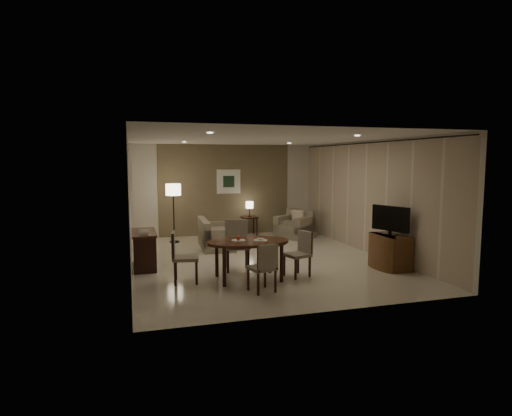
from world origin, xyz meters
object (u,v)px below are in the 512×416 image
object	(u,v)px
chair_left	(186,257)
floor_lamp	(174,213)
chair_far	(237,246)
chair_right	(297,254)
sofa	(216,233)
dining_table	(248,260)
tv_cabinet	(390,251)
console_desk	(144,250)
chair_near	(262,267)
side_table	(250,226)
armchair	(294,224)

from	to	relation	value
chair_left	floor_lamp	bearing A→B (deg)	5.12
chair_far	chair_right	xyz separation A→B (m)	(0.99, -0.78, -0.07)
sofa	dining_table	bearing A→B (deg)	-176.95
tv_cabinet	console_desk	bearing A→B (deg)	162.95
console_desk	chair_near	distance (m)	2.95
floor_lamp	chair_left	bearing A→B (deg)	-92.52
console_desk	floor_lamp	distance (m)	2.80
chair_near	floor_lamp	bearing A→B (deg)	-92.51
chair_right	side_table	xyz separation A→B (m)	(0.35, 4.68, -0.15)
chair_far	floor_lamp	world-z (taller)	floor_lamp
chair_near	chair_far	xyz separation A→B (m)	(-0.06, 1.50, 0.09)
armchair	tv_cabinet	bearing A→B (deg)	-25.86
tv_cabinet	sofa	size ratio (longest dim) A/B	0.58
console_desk	chair_right	xyz separation A→B (m)	(2.79, -1.56, 0.06)
tv_cabinet	side_table	xyz separation A→B (m)	(-1.74, 4.62, -0.07)
dining_table	side_table	distance (m)	4.79
chair_right	floor_lamp	bearing A→B (deg)	-172.89
console_desk	tv_cabinet	world-z (taller)	console_desk
tv_cabinet	chair_right	world-z (taller)	chair_right
console_desk	tv_cabinet	distance (m)	5.11
dining_table	floor_lamp	bearing A→B (deg)	103.37
armchair	side_table	bearing A→B (deg)	-160.45
chair_near	chair_right	world-z (taller)	chair_right
sofa	chair_left	bearing A→B (deg)	161.85
console_desk	dining_table	world-z (taller)	console_desk
chair_right	chair_left	bearing A→B (deg)	-112.60
chair_far	sofa	world-z (taller)	chair_far
sofa	tv_cabinet	bearing A→B (deg)	-132.74
dining_table	armchair	size ratio (longest dim) A/B	1.72
side_table	console_desk	bearing A→B (deg)	-135.20
tv_cabinet	sofa	world-z (taller)	sofa
dining_table	sofa	world-z (taller)	sofa
sofa	armchair	xyz separation A→B (m)	(2.44, 0.72, 0.03)
armchair	side_table	xyz separation A→B (m)	(-1.12, 0.80, -0.12)
console_desk	armchair	world-z (taller)	armchair
tv_cabinet	chair_right	xyz separation A→B (m)	(-2.10, -0.06, 0.08)
chair_near	chair_far	size ratio (longest dim) A/B	0.83
chair_right	armchair	size ratio (longest dim) A/B	0.96
tv_cabinet	chair_near	xyz separation A→B (m)	(-3.03, -0.78, 0.07)
armchair	floor_lamp	size ratio (longest dim) A/B	0.57
chair_left	chair_right	size ratio (longest dim) A/B	1.09
dining_table	chair_near	distance (m)	0.80
chair_left	side_table	distance (m)	5.13
sofa	armchair	bearing A→B (deg)	-70.81
chair_left	sofa	xyz separation A→B (m)	(1.14, 2.98, -0.10)
console_desk	chair_far	xyz separation A→B (m)	(1.81, -0.78, 0.13)
chair_left	floor_lamp	world-z (taller)	floor_lamp
chair_far	floor_lamp	xyz separation A→B (m)	(-0.94, 3.41, 0.29)
console_desk	chair_near	bearing A→B (deg)	-50.77
tv_cabinet	armchair	distance (m)	3.88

